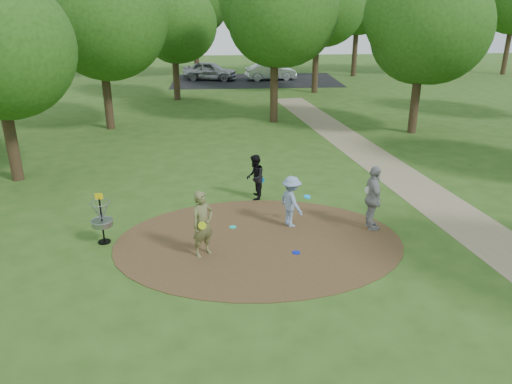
{
  "coord_description": "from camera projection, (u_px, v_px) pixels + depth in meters",
  "views": [
    {
      "loc": [
        -1.01,
        -12.98,
        6.69
      ],
      "look_at": [
        0.0,
        1.2,
        1.1
      ],
      "focal_mm": 35.0,
      "sensor_mm": 36.0,
      "label": 1
    }
  ],
  "objects": [
    {
      "name": "player_walking_with_disc",
      "position": [
        255.0,
        177.0,
        17.39
      ],
      "size": [
        0.72,
        0.87,
        1.61
      ],
      "color": "black",
      "rests_on": "ground"
    },
    {
      "name": "car_left",
      "position": [
        210.0,
        71.0,
        42.54
      ],
      "size": [
        4.88,
        2.95,
        1.55
      ],
      "primitive_type": "imported",
      "rotation": [
        0.0,
        0.0,
        1.31
      ],
      "color": "#97979E",
      "rests_on": "ground"
    },
    {
      "name": "disc_golf_basket",
      "position": [
        101.0,
        215.0,
        14.23
      ],
      "size": [
        0.63,
        0.63,
        1.54
      ],
      "color": "black",
      "rests_on": "ground"
    },
    {
      "name": "ground",
      "position": [
        259.0,
        242.0,
        14.57
      ],
      "size": [
        100.0,
        100.0,
        0.0
      ],
      "primitive_type": "plane",
      "color": "#2D5119",
      "rests_on": "ground"
    },
    {
      "name": "dirt_clearing",
      "position": [
        259.0,
        242.0,
        14.56
      ],
      "size": [
        8.4,
        8.4,
        0.02
      ],
      "primitive_type": "cylinder",
      "color": "#47301C",
      "rests_on": "ground"
    },
    {
      "name": "car_right",
      "position": [
        271.0,
        72.0,
        42.56
      ],
      "size": [
        4.44,
        1.97,
        1.42
      ],
      "primitive_type": "imported",
      "rotation": [
        0.0,
        0.0,
        1.68
      ],
      "color": "#B6BBBF",
      "rests_on": "ground"
    },
    {
      "name": "footpath",
      "position": [
        446.0,
        208.0,
        16.85
      ],
      "size": [
        7.55,
        39.89,
        0.01
      ],
      "primitive_type": "cube",
      "rotation": [
        0.0,
        0.0,
        0.14
      ],
      "color": "#8C7A5B",
      "rests_on": "ground"
    },
    {
      "name": "parking_lot",
      "position": [
        255.0,
        80.0,
        42.55
      ],
      "size": [
        14.0,
        8.0,
        0.01
      ],
      "primitive_type": "cube",
      "color": "black",
      "rests_on": "ground"
    },
    {
      "name": "disc_ground_cyan",
      "position": [
        233.0,
        227.0,
        15.44
      ],
      "size": [
        0.22,
        0.22,
        0.02
      ],
      "primitive_type": "cylinder",
      "color": "#19CBAF",
      "rests_on": "dirt_clearing"
    },
    {
      "name": "player_throwing_with_disc",
      "position": [
        291.0,
        202.0,
        15.31
      ],
      "size": [
        1.14,
        1.21,
        1.63
      ],
      "color": "#8198C0",
      "rests_on": "ground"
    },
    {
      "name": "tree_ring",
      "position": [
        255.0,
        37.0,
        20.45
      ],
      "size": [
        37.07,
        45.71,
        8.79
      ],
      "color": "#332316",
      "rests_on": "ground"
    },
    {
      "name": "player_waiting_with_disc",
      "position": [
        373.0,
        198.0,
        15.03
      ],
      "size": [
        0.54,
        1.19,
        2.03
      ],
      "color": "#969698",
      "rests_on": "ground"
    },
    {
      "name": "disc_ground_blue",
      "position": [
        296.0,
        253.0,
        13.9
      ],
      "size": [
        0.22,
        0.22,
        0.02
      ],
      "primitive_type": "cylinder",
      "color": "#0B1CC0",
      "rests_on": "dirt_clearing"
    },
    {
      "name": "player_observer_with_disc",
      "position": [
        203.0,
        224.0,
        13.51
      ],
      "size": [
        0.81,
        0.78,
        1.87
      ],
      "color": "olive",
      "rests_on": "ground"
    }
  ]
}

